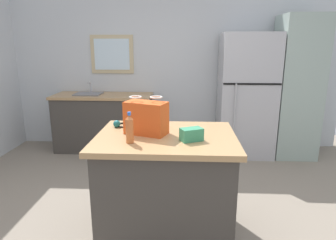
{
  "coord_description": "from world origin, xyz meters",
  "views": [
    {
      "loc": [
        0.16,
        -2.28,
        1.64
      ],
      "look_at": [
        0.02,
        0.33,
        0.97
      ],
      "focal_mm": 31.77,
      "sensor_mm": 36.0,
      "label": 1
    }
  ],
  "objects_px": {
    "refrigerator": "(246,96)",
    "ear_defenders": "(123,123)",
    "shopping_bag": "(146,118)",
    "tall_cabinet": "(296,88)",
    "small_box": "(191,134)",
    "kitchen_island": "(166,186)",
    "bottle": "(130,129)"
  },
  "relations": [
    {
      "from": "small_box",
      "to": "ear_defenders",
      "type": "distance_m",
      "value": 0.73
    },
    {
      "from": "kitchen_island",
      "to": "ear_defenders",
      "type": "distance_m",
      "value": 0.68
    },
    {
      "from": "kitchen_island",
      "to": "ear_defenders",
      "type": "relative_size",
      "value": 5.39
    },
    {
      "from": "shopping_bag",
      "to": "refrigerator",
      "type": "bearing_deg",
      "value": 59.31
    },
    {
      "from": "kitchen_island",
      "to": "bottle",
      "type": "xyz_separation_m",
      "value": [
        -0.26,
        -0.21,
        0.56
      ]
    },
    {
      "from": "refrigerator",
      "to": "bottle",
      "type": "height_order",
      "value": "refrigerator"
    },
    {
      "from": "tall_cabinet",
      "to": "bottle",
      "type": "height_order",
      "value": "tall_cabinet"
    },
    {
      "from": "kitchen_island",
      "to": "bottle",
      "type": "bearing_deg",
      "value": -140.69
    },
    {
      "from": "refrigerator",
      "to": "small_box",
      "type": "bearing_deg",
      "value": -111.06
    },
    {
      "from": "tall_cabinet",
      "to": "small_box",
      "type": "relative_size",
      "value": 12.35
    },
    {
      "from": "kitchen_island",
      "to": "refrigerator",
      "type": "xyz_separation_m",
      "value": [
        1.07,
        2.1,
        0.44
      ]
    },
    {
      "from": "refrigerator",
      "to": "ear_defenders",
      "type": "bearing_deg",
      "value": -128.68
    },
    {
      "from": "tall_cabinet",
      "to": "shopping_bag",
      "type": "relative_size",
      "value": 5.42
    },
    {
      "from": "refrigerator",
      "to": "ear_defenders",
      "type": "relative_size",
      "value": 8.55
    },
    {
      "from": "bottle",
      "to": "small_box",
      "type": "bearing_deg",
      "value": 9.47
    },
    {
      "from": "refrigerator",
      "to": "shopping_bag",
      "type": "bearing_deg",
      "value": -120.69
    },
    {
      "from": "kitchen_island",
      "to": "small_box",
      "type": "xyz_separation_m",
      "value": [
        0.2,
        -0.13,
        0.51
      ]
    },
    {
      "from": "kitchen_island",
      "to": "tall_cabinet",
      "type": "bearing_deg",
      "value": 49.76
    },
    {
      "from": "kitchen_island",
      "to": "tall_cabinet",
      "type": "xyz_separation_m",
      "value": [
        1.78,
        2.1,
        0.56
      ]
    },
    {
      "from": "small_box",
      "to": "refrigerator",
      "type": "bearing_deg",
      "value": 68.94
    },
    {
      "from": "refrigerator",
      "to": "shopping_bag",
      "type": "relative_size",
      "value": 4.78
    },
    {
      "from": "ear_defenders",
      "to": "small_box",
      "type": "bearing_deg",
      "value": -32.79
    },
    {
      "from": "bottle",
      "to": "shopping_bag",
      "type": "bearing_deg",
      "value": 68.85
    },
    {
      "from": "ear_defenders",
      "to": "tall_cabinet",
      "type": "bearing_deg",
      "value": 40.08
    },
    {
      "from": "tall_cabinet",
      "to": "ear_defenders",
      "type": "bearing_deg",
      "value": -139.92
    },
    {
      "from": "small_box",
      "to": "bottle",
      "type": "distance_m",
      "value": 0.47
    },
    {
      "from": "tall_cabinet",
      "to": "kitchen_island",
      "type": "bearing_deg",
      "value": -130.24
    },
    {
      "from": "tall_cabinet",
      "to": "shopping_bag",
      "type": "distance_m",
      "value": 2.84
    },
    {
      "from": "shopping_bag",
      "to": "tall_cabinet",
      "type": "bearing_deg",
      "value": 46.82
    },
    {
      "from": "ear_defenders",
      "to": "shopping_bag",
      "type": "bearing_deg",
      "value": -43.26
    },
    {
      "from": "small_box",
      "to": "tall_cabinet",
      "type": "bearing_deg",
      "value": 54.84
    },
    {
      "from": "shopping_bag",
      "to": "small_box",
      "type": "bearing_deg",
      "value": -24.11
    }
  ]
}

